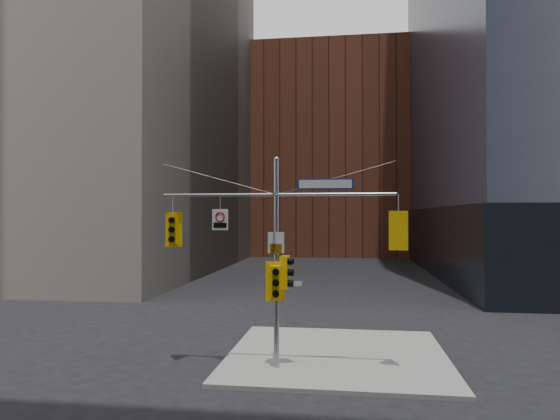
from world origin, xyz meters
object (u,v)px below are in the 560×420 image
(street_sign_blade, at_px, (325,184))
(signal_assembly, at_px, (276,241))
(traffic_light_pole_side, at_px, (286,272))
(traffic_light_pole_front, at_px, (275,282))
(traffic_light_east_arm, at_px, (398,230))
(regulatory_sign_arm, at_px, (220,219))
(traffic_light_west_arm, at_px, (173,230))

(street_sign_blade, bearing_deg, signal_assembly, 176.85)
(traffic_light_pole_side, bearing_deg, signal_assembly, 100.27)
(signal_assembly, height_order, traffic_light_pole_side, signal_assembly)
(traffic_light_pole_front, bearing_deg, traffic_light_east_arm, -8.14)
(traffic_light_pole_front, bearing_deg, street_sign_blade, -2.68)
(traffic_light_pole_front, height_order, regulatory_sign_arm, regulatory_sign_arm)
(traffic_light_east_arm, relative_size, regulatory_sign_arm, 1.78)
(traffic_light_east_arm, xyz_separation_m, regulatory_sign_arm, (-6.02, -0.02, 0.37))
(street_sign_blade, distance_m, regulatory_sign_arm, 3.81)
(regulatory_sign_arm, bearing_deg, signal_assembly, 7.39)
(traffic_light_west_arm, height_order, street_sign_blade, street_sign_blade)
(traffic_light_east_arm, height_order, regulatory_sign_arm, regulatory_sign_arm)
(street_sign_blade, bearing_deg, traffic_light_pole_side, 176.94)
(traffic_light_east_arm, relative_size, traffic_light_pole_side, 1.15)
(traffic_light_west_arm, distance_m, traffic_light_pole_front, 4.07)
(traffic_light_west_arm, xyz_separation_m, regulatory_sign_arm, (1.71, -0.03, 0.37))
(street_sign_blade, xyz_separation_m, regulatory_sign_arm, (-3.63, -0.02, -1.18))
(traffic_light_pole_front, bearing_deg, traffic_light_pole_side, 27.07)
(traffic_light_west_arm, bearing_deg, traffic_light_east_arm, -8.14)
(traffic_light_east_arm, height_order, traffic_light_pole_front, traffic_light_east_arm)
(signal_assembly, xyz_separation_m, traffic_light_east_arm, (4.06, 0.00, 0.38))
(traffic_light_east_arm, xyz_separation_m, traffic_light_pole_side, (-3.73, -0.00, -1.44))
(signal_assembly, distance_m, regulatory_sign_arm, 2.11)
(signal_assembly, xyz_separation_m, traffic_light_pole_front, (-0.00, -0.27, -1.35))
(traffic_light_west_arm, relative_size, traffic_light_pole_side, 1.10)
(traffic_light_pole_front, height_order, street_sign_blade, street_sign_blade)
(traffic_light_pole_side, xyz_separation_m, traffic_light_pole_front, (-0.33, -0.27, -0.29))
(traffic_light_pole_side, xyz_separation_m, regulatory_sign_arm, (-2.29, -0.02, 1.81))
(regulatory_sign_arm, bearing_deg, traffic_light_west_arm, -174.32)
(regulatory_sign_arm, bearing_deg, street_sign_blade, 7.17)
(traffic_light_west_arm, height_order, traffic_light_pole_front, traffic_light_west_arm)
(signal_assembly, height_order, regulatory_sign_arm, signal_assembly)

